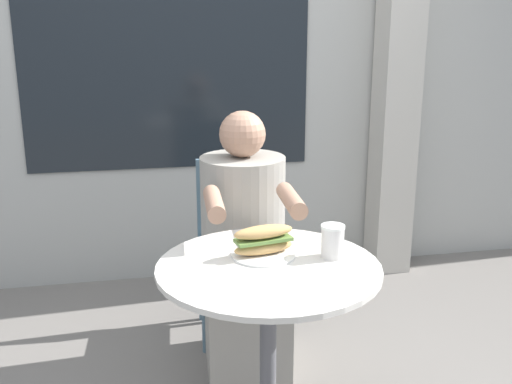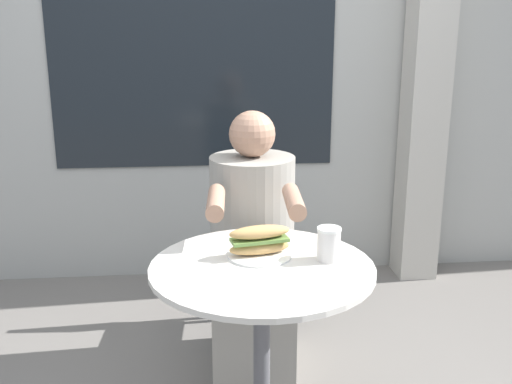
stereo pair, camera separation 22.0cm
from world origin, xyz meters
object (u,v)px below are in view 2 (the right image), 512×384
Objects in this scene: cafe_table at (262,315)px; drink_cup at (329,244)px; diner_chair at (248,229)px; seated_diner at (253,260)px; sandwich_on_plate at (259,243)px.

drink_cup is at bearing 5.90° from cafe_table.
diner_chair reaches higher than cafe_table.
diner_chair is at bearing -87.89° from seated_diner.
cafe_table is 0.67× the size of seated_diner.
sandwich_on_plate is (-0.00, 0.09, 0.24)m from cafe_table.
drink_cup reaches higher than sandwich_on_plate.
diner_chair reaches higher than sandwich_on_plate.
diner_chair is at bearing 102.87° from drink_cup.
seated_diner reaches higher than sandwich_on_plate.
seated_diner reaches higher than cafe_table.
sandwich_on_plate is (-0.03, -0.85, 0.25)m from diner_chair.
drink_cup reaches higher than cafe_table.
diner_chair is (0.03, 0.94, -0.01)m from cafe_table.
diner_chair is 3.77× the size of sandwich_on_plate.
seated_diner reaches higher than drink_cup.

